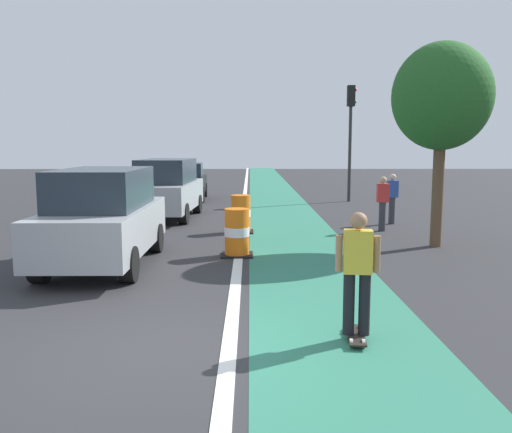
{
  "coord_description": "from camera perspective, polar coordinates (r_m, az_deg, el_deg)",
  "views": [
    {
      "loc": [
        1.17,
        -6.46,
        2.54
      ],
      "look_at": [
        1.29,
        4.31,
        1.1
      ],
      "focal_mm": 37.88,
      "sensor_mm": 36.0,
      "label": 1
    }
  ],
  "objects": [
    {
      "name": "ground_plane",
      "position": [
        7.04,
        -10.43,
        -13.67
      ],
      "size": [
        100.0,
        100.0,
        0.0
      ],
      "primitive_type": "plane",
      "color": "#2D2D30"
    },
    {
      "name": "bike_lane_strip",
      "position": [
        18.67,
        3.16,
        -0.2
      ],
      "size": [
        2.5,
        80.0,
        0.01
      ],
      "primitive_type": "cube",
      "color": "#2D755B",
      "rests_on": "ground"
    },
    {
      "name": "lane_divider_stripe",
      "position": [
        18.64,
        -1.44,
        -0.2
      ],
      "size": [
        0.2,
        80.0,
        0.01
      ],
      "primitive_type": "cube",
      "color": "silver",
      "rests_on": "ground"
    },
    {
      "name": "skateboarder_on_lane",
      "position": [
        7.1,
        10.66,
        -5.79
      ],
      "size": [
        0.57,
        0.82,
        1.69
      ],
      "color": "black",
      "rests_on": "ground"
    },
    {
      "name": "parked_suv_nearest",
      "position": [
        11.73,
        -15.8,
        -0.04
      ],
      "size": [
        1.93,
        4.6,
        2.04
      ],
      "color": "#9EA0A5",
      "rests_on": "ground"
    },
    {
      "name": "parked_suv_second",
      "position": [
        18.9,
        -9.38,
        2.95
      ],
      "size": [
        2.12,
        4.7,
        2.04
      ],
      "color": "#9EA0A5",
      "rests_on": "ground"
    },
    {
      "name": "parked_sedan_third",
      "position": [
        25.17,
        -7.53,
        3.67
      ],
      "size": [
        2.03,
        4.16,
        1.7
      ],
      "color": "black",
      "rests_on": "ground"
    },
    {
      "name": "traffic_barrel_front",
      "position": [
        12.36,
        -2.03,
        -1.74
      ],
      "size": [
        0.73,
        0.73,
        1.09
      ],
      "color": "orange",
      "rests_on": "ground"
    },
    {
      "name": "traffic_barrel_mid",
      "position": [
        15.65,
        -1.63,
        0.24
      ],
      "size": [
        0.73,
        0.73,
        1.09
      ],
      "color": "orange",
      "rests_on": "ground"
    },
    {
      "name": "traffic_light_corner",
      "position": [
        24.49,
        9.96,
        9.76
      ],
      "size": [
        0.41,
        0.32,
        5.1
      ],
      "color": "#2D2D2D",
      "rests_on": "ground"
    },
    {
      "name": "pedestrian_crossing",
      "position": [
        16.28,
        13.23,
        1.51
      ],
      "size": [
        0.34,
        0.2,
        1.61
      ],
      "color": "#33333D",
      "rests_on": "ground"
    },
    {
      "name": "pedestrian_waiting",
      "position": [
        17.82,
        14.19,
        1.99
      ],
      "size": [
        0.34,
        0.2,
        1.61
      ],
      "color": "#33333D",
      "rests_on": "ground"
    },
    {
      "name": "street_tree_sidewalk",
      "position": [
        14.13,
        19.03,
        11.79
      ],
      "size": [
        2.4,
        2.4,
        5.0
      ],
      "color": "brown",
      "rests_on": "ground"
    }
  ]
}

